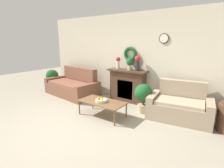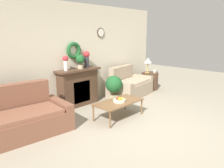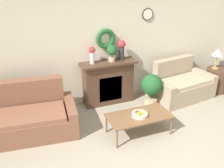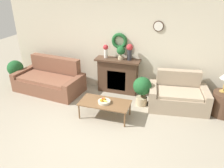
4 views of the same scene
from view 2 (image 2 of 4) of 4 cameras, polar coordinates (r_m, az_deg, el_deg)
ground_plane at (r=4.53m, az=11.08°, el=-12.45°), size 16.00×16.00×0.00m
wall_back at (r=5.95m, az=-10.52°, el=7.38°), size 6.80×0.16×2.70m
fireplace at (r=5.95m, az=-8.81°, el=-0.81°), size 1.27×0.41×1.01m
couch_left at (r=4.65m, az=-23.91°, el=-8.50°), size 2.07×1.20×0.94m
loveseat_right at (r=6.90m, az=4.52°, el=-0.44°), size 1.56×1.06×0.90m
coffee_table at (r=5.07m, az=1.73°, el=-4.91°), size 1.19×0.60×0.40m
fruit_bowl at (r=5.02m, az=1.90°, el=-4.22°), size 0.30×0.30×0.12m
side_table_by_loveseat at (r=7.73m, az=9.82°, el=0.81°), size 0.57×0.57×0.59m
table_lamp at (r=7.58m, az=9.37°, el=5.94°), size 0.27×0.27×0.52m
mug at (r=7.72m, az=11.08°, el=3.33°), size 0.09×0.09×0.10m
vase_on_mantel_left at (r=5.61m, az=-12.03°, el=5.67°), size 0.14×0.14×0.37m
vase_on_mantel_right at (r=6.01m, az=-6.67°, el=6.79°), size 0.17×0.17×0.45m
potted_plant_on_mantel at (r=5.85m, az=-8.32°, el=6.18°), size 0.23×0.23×0.37m
potted_plant_floor_by_loveseat at (r=6.09m, az=0.47°, el=-0.63°), size 0.47×0.47×0.78m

